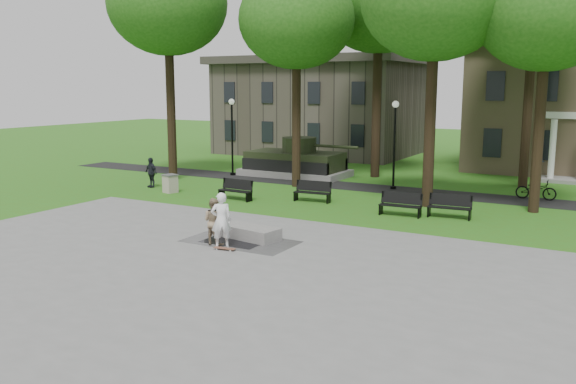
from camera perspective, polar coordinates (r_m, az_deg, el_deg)
name	(u,v)px	position (r m, az deg, el deg)	size (l,w,h in m)	color
ground	(267,236)	(22.72, -1.94, -4.14)	(120.00, 120.00, 0.00)	#326116
plaza	(181,271)	(18.78, -9.94, -7.29)	(22.00, 16.00, 0.02)	gray
footpath	(382,189)	(33.35, 8.82, 0.29)	(44.00, 2.60, 0.01)	black
building_left	(320,109)	(50.62, 3.00, 7.74)	(15.00, 10.00, 7.20)	#4C443D
tree_0	(168,5)	(36.67, -11.20, 16.81)	(6.80, 6.80, 12.97)	black
tree_1	(297,20)	(33.56, 0.81, 15.80)	(6.20, 6.20, 11.63)	black
tree_3	(547,11)	(28.70, 23.10, 15.31)	(6.00, 6.00, 11.19)	black
tree_4	(379,1)	(37.65, 8.52, 17.25)	(7.20, 7.20, 13.50)	black
tree_5	(535,6)	(35.91, 22.08, 15.86)	(6.40, 6.40, 12.44)	black
lamp_left	(232,130)	(37.90, -5.26, 5.76)	(0.36, 0.36, 4.73)	black
lamp_mid	(395,137)	(33.11, 9.94, 5.05)	(0.36, 0.36, 4.73)	black
tank_monument	(295,162)	(37.69, 0.71, 2.82)	(7.45, 3.40, 2.40)	gray
puddle	(233,242)	(21.87, -5.21, -4.68)	(2.20, 1.20, 0.00)	black
concrete_block	(250,232)	(22.26, -3.54, -3.80)	(2.20, 1.00, 0.45)	gray
skateboard	(225,249)	(20.84, -5.95, -5.33)	(0.78, 0.20, 0.07)	brown
skateboarder	(221,220)	(20.95, -6.27, -2.64)	(0.70, 0.46, 1.93)	white
friend_watching	(214,221)	(21.44, -6.95, -2.73)	(0.81, 0.63, 1.66)	#9A8363
pedestrian_walker	(151,172)	(34.22, -12.70, 1.80)	(0.97, 0.40, 1.65)	black
cyclist	(537,182)	(32.18, 22.23, 0.86)	(1.91, 1.08, 2.10)	black
park_bench_0	(236,189)	(29.89, -4.88, 0.27)	(1.83, 0.64, 1.00)	black
park_bench_1	(313,191)	(29.31, 2.35, 0.10)	(1.83, 0.68, 1.00)	black
park_bench_2	(401,204)	(26.55, 10.51, -1.09)	(1.82, 0.61, 1.00)	black
park_bench_3	(450,206)	(26.57, 14.92, -1.26)	(1.83, 0.64, 1.00)	black
trash_bin	(170,183)	(32.38, -10.96, 0.80)	(0.81, 0.81, 0.96)	#C0B09E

